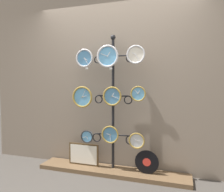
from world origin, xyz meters
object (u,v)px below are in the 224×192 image
object	(u,v)px
clock_bottom_left	(87,137)
clock_bottom_right	(137,141)
clock_middle_center	(112,96)
clock_bottom_center	(110,135)
clock_top_center	(108,56)
picture_frame	(84,154)
clock_top_right	(136,55)
clock_middle_left	(82,97)
clock_top_left	(84,58)
clock_middle_right	(138,94)
vinyl_record	(147,162)
display_stand	(113,128)

from	to	relation	value
clock_bottom_left	clock_bottom_right	world-z (taller)	clock_bottom_right
clock_middle_center	clock_bottom_center	distance (m)	0.55
clock_top_center	picture_frame	world-z (taller)	clock_top_center
clock_top_right	clock_middle_left	world-z (taller)	clock_top_right
clock_top_center	clock_bottom_right	size ratio (longest dim) A/B	1.40
clock_top_left	clock_top_center	xyz separation A→B (m)	(0.36, -0.02, 0.01)
clock_top_left	clock_bottom_center	xyz separation A→B (m)	(0.39, -0.01, -1.09)
clock_bottom_left	clock_top_center	bearing A→B (deg)	-3.73
clock_middle_left	clock_middle_right	world-z (taller)	clock_middle_right
clock_top_left	clock_middle_center	bearing A→B (deg)	0.41
clock_middle_center	vinyl_record	xyz separation A→B (m)	(0.49, 0.01, -0.90)
clock_bottom_left	picture_frame	bearing A→B (deg)	147.80
picture_frame	clock_bottom_left	bearing A→B (deg)	-32.20
clock_bottom_left	clock_bottom_center	size ratio (longest dim) A/B	0.76
clock_bottom_center	picture_frame	world-z (taller)	clock_bottom_center
clock_top_left	clock_middle_left	world-z (taller)	clock_top_left
clock_middle_left	picture_frame	distance (m)	0.88
clock_middle_left	clock_bottom_center	distance (m)	0.68
clock_middle_left	clock_bottom_center	world-z (taller)	clock_middle_left
clock_top_center	clock_bottom_center	distance (m)	1.10
clock_bottom_left	clock_bottom_center	xyz separation A→B (m)	(0.36, -0.01, 0.06)
clock_bottom_right	clock_top_right	bearing A→B (deg)	-111.92
clock_bottom_center	picture_frame	size ratio (longest dim) A/B	0.53
clock_middle_left	vinyl_record	bearing A→B (deg)	2.45
clock_middle_right	clock_bottom_right	size ratio (longest dim) A/B	0.94
clock_bottom_right	vinyl_record	bearing A→B (deg)	2.83
clock_middle_center	vinyl_record	size ratio (longest dim) A/B	0.84
clock_top_center	clock_bottom_right	distance (m)	1.24
clock_middle_right	picture_frame	world-z (taller)	clock_middle_right
clock_top_right	clock_middle_left	distance (m)	0.98
clock_top_left	clock_top_center	bearing A→B (deg)	-3.13
clock_top_left	vinyl_record	world-z (taller)	clock_top_left
clock_top_center	clock_middle_right	xyz separation A→B (m)	(0.43, 0.03, -0.52)
clock_bottom_center	clock_top_right	bearing A→B (deg)	-2.80
clock_middle_left	clock_middle_center	size ratio (longest dim) A/B	1.15
clock_top_left	picture_frame	world-z (taller)	clock_top_left
clock_top_right	clock_bottom_center	size ratio (longest dim) A/B	0.99
clock_middle_left	clock_bottom_center	size ratio (longest dim) A/B	1.24
display_stand	clock_top_right	distance (m)	1.10
clock_top_left	clock_bottom_center	distance (m)	1.16
clock_bottom_right	vinyl_record	distance (m)	0.32
display_stand	clock_middle_left	xyz separation A→B (m)	(-0.44, -0.11, 0.45)
clock_middle_right	picture_frame	bearing A→B (deg)	177.28
clock_bottom_left	clock_bottom_center	bearing A→B (deg)	-1.20
clock_bottom_left	clock_middle_center	bearing A→B (deg)	0.17
clock_bottom_center	clock_middle_right	bearing A→B (deg)	2.69
display_stand	picture_frame	world-z (taller)	display_stand
clock_bottom_left	vinyl_record	size ratio (longest dim) A/B	0.59
clock_top_right	clock_bottom_right	world-z (taller)	clock_top_right
clock_top_right	clock_bottom_left	size ratio (longest dim) A/B	1.30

